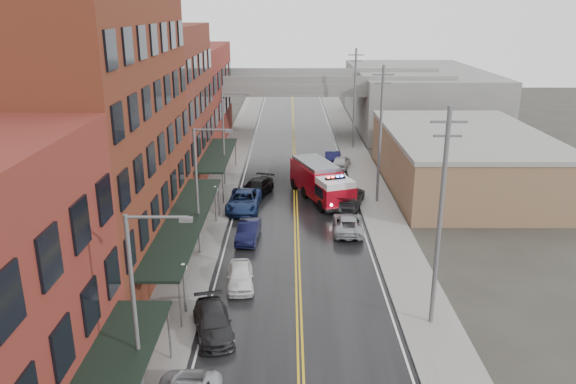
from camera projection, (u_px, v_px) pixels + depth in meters
name	position (u px, v px, depth m)	size (l,w,h in m)	color
road	(296.00, 223.00, 45.00)	(11.00, 160.00, 0.02)	black
sidewalk_left	(205.00, 222.00, 45.00)	(3.00, 160.00, 0.15)	slate
sidewalk_right	(387.00, 222.00, 44.96)	(3.00, 160.00, 0.15)	slate
curb_left	(226.00, 222.00, 44.99)	(0.30, 160.00, 0.15)	gray
curb_right	(367.00, 222.00, 44.96)	(0.30, 160.00, 0.15)	gray
brick_building_b	(89.00, 131.00, 35.57)	(9.00, 20.00, 18.00)	#5F2719
brick_building_c	(154.00, 108.00, 52.65)	(9.00, 15.00, 15.00)	maroon
brick_building_far	(187.00, 96.00, 69.74)	(9.00, 20.00, 12.00)	maroon
tan_building	(462.00, 161.00, 53.67)	(14.00, 22.00, 5.00)	brown
right_far_block	(417.00, 97.00, 81.68)	(18.00, 30.00, 8.00)	slate
awning_1	(186.00, 220.00, 37.44)	(2.60, 18.00, 3.09)	black
awning_2	(218.00, 154.00, 54.06)	(2.60, 13.00, 3.09)	black
globe_lamp_1	(184.00, 277.00, 31.00)	(0.44, 0.44, 3.12)	#59595B
globe_lamp_2	(215.00, 196.00, 44.29)	(0.44, 0.44, 3.12)	#59595B
street_lamp_0	(140.00, 304.00, 22.50)	(2.64, 0.22, 9.00)	#59595B
street_lamp_1	(200.00, 184.00, 37.70)	(2.64, 0.22, 9.00)	#59595B
street_lamp_2	(226.00, 133.00, 52.89)	(2.64, 0.22, 9.00)	#59595B
utility_pole_0	(440.00, 216.00, 28.76)	(1.80, 0.24, 12.00)	#59595B
utility_pole_1	(380.00, 133.00, 47.75)	(1.80, 0.24, 12.00)	#59595B
utility_pole_2	(355.00, 97.00, 66.74)	(1.80, 0.24, 12.00)	#59595B
overpass	(294.00, 91.00, 73.51)	(40.00, 10.00, 7.50)	slate
fire_truck	(321.00, 181.00, 50.01)	(5.72, 9.20, 3.20)	maroon
parked_car_left_3	(213.00, 322.00, 29.64)	(1.88, 4.63, 1.34)	black
parked_car_left_4	(240.00, 276.00, 34.70)	(1.61, 3.99, 1.36)	white
parked_car_left_5	(248.00, 231.00, 41.56)	(1.48, 4.26, 1.40)	black
parked_car_left_6	(244.00, 201.00, 47.80)	(2.65, 5.75, 1.60)	navy
parked_car_left_7	(256.00, 188.00, 51.29)	(2.11, 5.20, 1.51)	black
parked_car_right_0	(348.00, 224.00, 43.07)	(2.23, 4.84, 1.34)	#979A9E
parked_car_right_1	(349.00, 197.00, 48.72)	(2.33, 5.74, 1.67)	#2A2A2C
parked_car_right_2	(341.00, 162.00, 60.15)	(1.68, 4.18, 1.42)	silver
parked_car_right_3	(333.00, 157.00, 61.65)	(1.64, 4.71, 1.55)	#0E0E34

